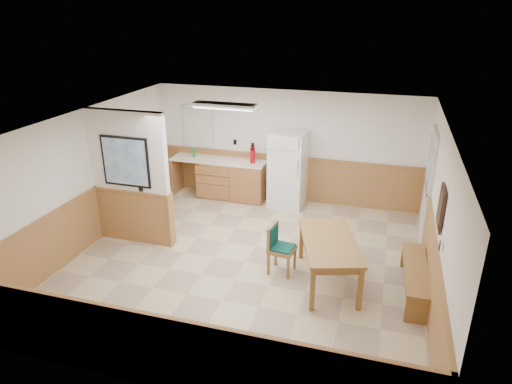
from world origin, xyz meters
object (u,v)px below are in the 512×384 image
(dining_bench, at_px, (415,274))
(soap_bottle, at_px, (194,152))
(refrigerator, at_px, (288,169))
(fire_extinguisher, at_px, (253,154))
(dining_chair, at_px, (277,245))
(dining_table, at_px, (329,246))

(dining_bench, distance_m, soap_bottle, 5.70)
(refrigerator, height_order, dining_bench, refrigerator)
(refrigerator, bearing_deg, fire_extinguisher, -179.54)
(dining_chair, height_order, soap_bottle, soap_bottle)
(dining_bench, bearing_deg, refrigerator, 131.99)
(dining_table, height_order, dining_chair, dining_chair)
(dining_chair, bearing_deg, dining_table, 1.39)
(dining_chair, xyz_separation_m, soap_bottle, (-2.71, 2.82, 0.51))
(dining_table, relative_size, fire_extinguisher, 3.86)
(dining_table, bearing_deg, soap_bottle, 123.64)
(dining_table, distance_m, dining_bench, 1.37)
(dining_table, bearing_deg, dining_bench, -14.50)
(soap_bottle, bearing_deg, dining_bench, -30.05)
(refrigerator, relative_size, fire_extinguisher, 3.61)
(fire_extinguisher, bearing_deg, dining_bench, -35.24)
(dining_chair, xyz_separation_m, fire_extinguisher, (-1.27, 2.77, 0.61))
(dining_table, xyz_separation_m, soap_bottle, (-3.56, 2.90, 0.36))
(refrigerator, bearing_deg, dining_table, -62.26)
(dining_chair, distance_m, soap_bottle, 3.94)
(dining_table, xyz_separation_m, dining_bench, (1.33, 0.06, -0.31))
(refrigerator, height_order, dining_chair, refrigerator)
(dining_table, xyz_separation_m, dining_chair, (-0.86, 0.08, -0.16))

